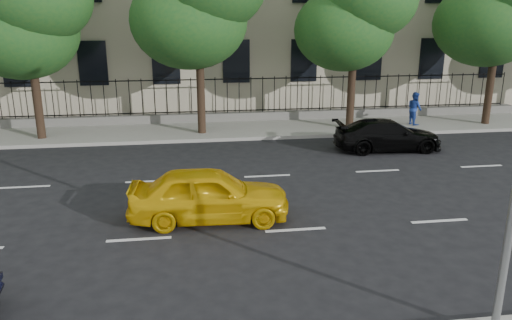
# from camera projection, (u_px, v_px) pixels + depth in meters

# --- Properties ---
(ground) EXTENTS (120.00, 120.00, 0.00)m
(ground) POSITION_uv_depth(u_px,v_px,m) (321.00, 278.00, 10.63)
(ground) COLOR black
(ground) RESTS_ON ground
(far_sidewalk) EXTENTS (60.00, 4.00, 0.15)m
(far_sidewalk) POSITION_uv_depth(u_px,v_px,m) (243.00, 129.00, 23.89)
(far_sidewalk) COLOR gray
(far_sidewalk) RESTS_ON ground
(lane_markings) EXTENTS (49.60, 4.62, 0.01)m
(lane_markings) POSITION_uv_depth(u_px,v_px,m) (279.00, 199.00, 15.14)
(lane_markings) COLOR silver
(lane_markings) RESTS_ON ground
(iron_fence) EXTENTS (30.00, 0.50, 2.20)m
(iron_fence) POSITION_uv_depth(u_px,v_px,m) (239.00, 111.00, 25.34)
(iron_fence) COLOR slate
(iron_fence) RESTS_ON far_sidewalk
(tree_b) EXTENTS (5.53, 5.12, 8.97)m
(tree_b) POSITION_uv_depth(u_px,v_px,m) (27.00, 2.00, 20.42)
(tree_b) COLOR #382619
(tree_b) RESTS_ON far_sidewalk
(tree_d) EXTENTS (5.34, 4.94, 8.84)m
(tree_d) POSITION_uv_depth(u_px,v_px,m) (356.00, 3.00, 22.33)
(tree_d) COLOR #382619
(tree_d) RESTS_ON far_sidewalk
(yellow_taxi) EXTENTS (4.39, 1.94, 1.47)m
(yellow_taxi) POSITION_uv_depth(u_px,v_px,m) (209.00, 194.00, 13.45)
(yellow_taxi) COLOR #EBB70D
(yellow_taxi) RESTS_ON ground
(black_sedan) EXTENTS (4.43, 1.96, 1.27)m
(black_sedan) POSITION_uv_depth(u_px,v_px,m) (388.00, 135.00, 20.36)
(black_sedan) COLOR black
(black_sedan) RESTS_ON ground
(pedestrian_far) EXTENTS (0.70, 0.85, 1.59)m
(pedestrian_far) POSITION_uv_depth(u_px,v_px,m) (415.00, 108.00, 24.30)
(pedestrian_far) COLOR #213E9A
(pedestrian_far) RESTS_ON far_sidewalk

